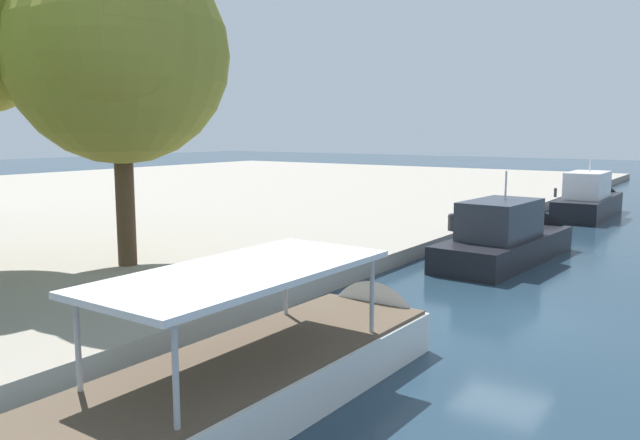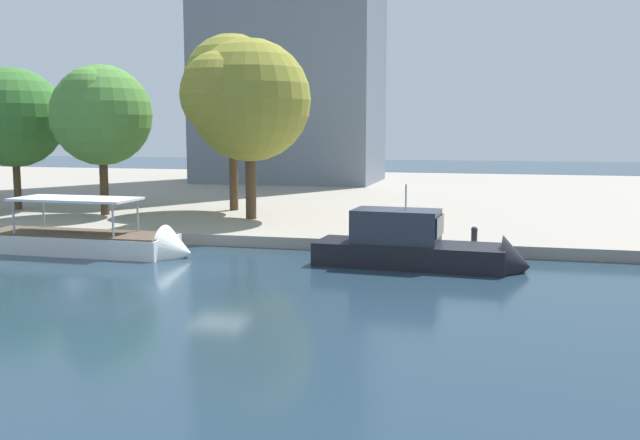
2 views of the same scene
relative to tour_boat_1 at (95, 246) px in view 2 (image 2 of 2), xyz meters
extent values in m
plane|color=#1E3342|center=(7.51, -2.23, -0.36)|extent=(220.00, 220.00, 0.00)
cube|color=gray|center=(7.51, 31.06, -0.06)|extent=(120.00, 55.00, 0.60)
cube|color=silver|center=(-0.98, 0.02, -0.12)|extent=(10.09, 3.12, 1.40)
cone|color=silver|center=(4.54, -0.08, -0.12)|extent=(1.45, 2.68, 2.65)
cube|color=brown|center=(-0.98, 0.02, 0.62)|extent=(9.89, 2.97, 0.08)
cylinder|color=#B2B2B7|center=(1.80, 1.15, 1.47)|extent=(0.10, 0.10, 1.62)
cylinder|color=#B2B2B7|center=(1.76, -1.21, 1.47)|extent=(0.10, 0.10, 1.62)
cylinder|color=#B2B2B7|center=(-3.72, 1.24, 1.47)|extent=(0.10, 0.10, 1.62)
cylinder|color=#B2B2B7|center=(-3.76, -1.12, 1.47)|extent=(0.10, 0.10, 1.62)
cube|color=silver|center=(-0.98, 0.02, 2.34)|extent=(6.27, 2.82, 0.12)
cube|color=black|center=(15.71, 0.44, -0.07)|extent=(8.72, 3.31, 1.54)
cone|color=black|center=(20.38, 0.14, -0.07)|extent=(1.37, 2.70, 2.63)
cube|color=#2D333D|center=(15.07, 0.48, 1.45)|extent=(3.99, 2.46, 1.51)
cube|color=black|center=(16.57, 0.39, 1.53)|extent=(1.16, 2.14, 0.91)
cylinder|color=silver|center=(15.50, 0.45, 2.79)|extent=(0.08, 0.08, 1.16)
cylinder|color=#2D2D33|center=(18.45, 3.98, 0.54)|extent=(0.30, 0.30, 0.59)
sphere|color=#2D2D33|center=(18.45, 3.98, 0.91)|extent=(0.33, 0.33, 0.33)
cylinder|color=#4C3823|center=(-5.34, 10.09, 2.25)|extent=(0.55, 0.55, 4.03)
sphere|color=#4C8438|center=(-5.34, 10.09, 6.68)|extent=(6.44, 6.44, 6.44)
sphere|color=#4C8438|center=(-5.64, 10.83, 6.72)|extent=(3.11, 3.11, 3.11)
sphere|color=#4C8438|center=(-5.46, 8.92, 7.87)|extent=(3.54, 3.54, 3.54)
cylinder|color=#4C3823|center=(-12.81, 11.38, 2.13)|extent=(0.49, 0.49, 3.78)
sphere|color=#38702D|center=(-12.81, 11.38, 6.57)|extent=(6.80, 6.80, 6.80)
sphere|color=#38702D|center=(-12.83, 11.28, 7.41)|extent=(3.18, 3.18, 3.18)
sphere|color=#38702D|center=(-11.56, 11.24, 6.84)|extent=(3.16, 3.16, 3.16)
cylinder|color=#4C3823|center=(4.63, 10.38, 2.49)|extent=(0.65, 0.65, 4.50)
sphere|color=olive|center=(4.63, 10.38, 7.55)|extent=(7.50, 7.50, 7.50)
sphere|color=olive|center=(3.30, 8.98, 7.82)|extent=(4.92, 4.92, 4.92)
sphere|color=olive|center=(3.29, 8.84, 8.11)|extent=(4.61, 4.61, 4.61)
cylinder|color=#4C3823|center=(1.88, 14.64, 3.30)|extent=(0.59, 0.59, 6.13)
sphere|color=olive|center=(1.88, 14.64, 8.85)|extent=(6.62, 6.62, 6.62)
sphere|color=olive|center=(1.42, 14.12, 9.79)|extent=(3.95, 3.95, 3.95)
sphere|color=olive|center=(1.41, 13.89, 8.51)|extent=(4.54, 4.54, 4.54)
camera|label=1|loc=(-9.79, -7.76, 4.97)|focal=35.67mm
camera|label=2|loc=(19.46, -31.65, 5.90)|focal=40.27mm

